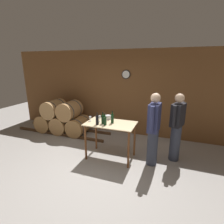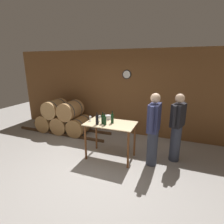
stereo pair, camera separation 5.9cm
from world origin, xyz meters
The scene contains 13 objects.
ground_plane centered at (0.00, 0.00, 0.00)m, with size 14.00×14.00×0.00m, color #9E9993.
back_wall centered at (0.00, 2.48, 1.35)m, with size 8.40×0.08×2.70m.
barrel_rack centered at (-2.05, 1.78, 0.48)m, with size 3.23×0.76×1.10m.
tasting_table centered at (0.05, 0.77, 0.74)m, with size 1.18×0.71×0.90m.
wine_bottle_far_left centered at (-0.20, 0.58, 1.02)m, with size 0.07×0.07×0.29m.
wine_bottle_left centered at (-0.10, 0.69, 1.01)m, with size 0.08×0.08×0.29m.
wine_bottle_center centered at (-0.02, 0.61, 1.01)m, with size 0.07×0.07×0.28m.
wine_bottle_right centered at (0.09, 0.79, 1.02)m, with size 0.07×0.07×0.30m.
wine_glass_near_left centered at (-0.47, 0.75, 0.99)m, with size 0.06×0.06×0.12m.
wine_glass_near_center centered at (-0.24, 0.80, 1.01)m, with size 0.06×0.06×0.15m.
ice_bucket centered at (-0.11, 1.04, 0.96)m, with size 0.15×0.15×0.10m.
person_host centered at (1.06, 0.82, 0.89)m, with size 0.25×0.59×1.68m.
person_visitor_with_scarf centered at (1.54, 1.20, 0.86)m, with size 0.34×0.56×1.64m.
Camera 2 is at (1.49, -2.88, 2.28)m, focal length 28.00 mm.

